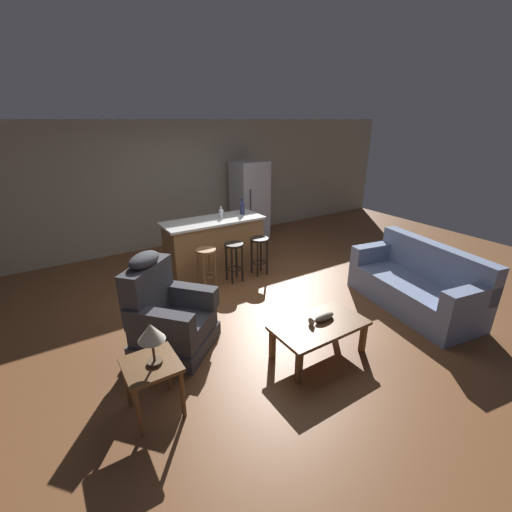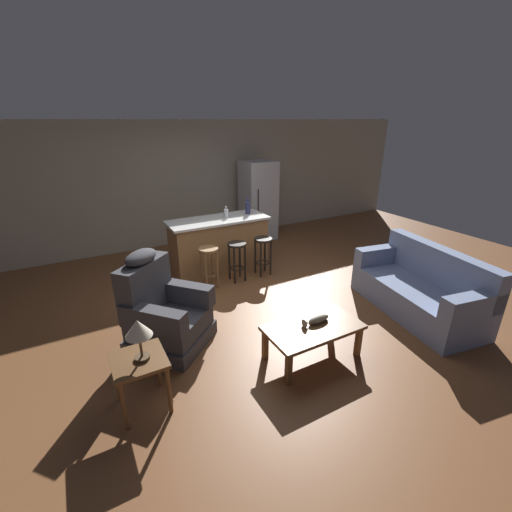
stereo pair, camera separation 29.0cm
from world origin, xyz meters
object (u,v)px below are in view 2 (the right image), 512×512
end_table (140,367)px  kitchen_island (219,244)px  table_lamp (138,330)px  bottle_short_amber (226,213)px  recliner_near_lamp (163,313)px  bottle_tall_green (248,208)px  refrigerator (258,201)px  fish_figurine (316,320)px  coffee_table (313,330)px  bar_stool_left (209,260)px  bar_stool_right (263,249)px  bar_stool_middle (237,255)px  couch (420,290)px

end_table → kitchen_island: (1.97, 2.72, 0.02)m
table_lamp → bottle_short_amber: bottle_short_amber is taller
recliner_near_lamp → bottle_tall_green: (2.14, 1.86, 0.65)m
recliner_near_lamp → refrigerator: size_ratio=0.68×
fish_figurine → end_table: end_table is taller
coffee_table → kitchen_island: kitchen_island is taller
recliner_near_lamp → table_lamp: bearing=-65.9°
bar_stool_left → bar_stool_right: same height
fish_figurine → bar_stool_middle: size_ratio=0.50×
kitchen_island → couch: bearing=-56.2°
recliner_near_lamp → kitchen_island: recliner_near_lamp is taller
bar_stool_middle → table_lamp: bearing=-133.4°
end_table → table_lamp: 0.41m
coffee_table → fish_figurine: 0.12m
recliner_near_lamp → bar_stool_right: recliner_near_lamp is taller
bottle_tall_green → end_table: bearing=-133.1°
couch → table_lamp: bearing=8.8°
bar_stool_middle → bottle_tall_green: bottle_tall_green is taller
bottle_tall_green → refrigerator: bearing=52.9°
bar_stool_right → table_lamp: bearing=-139.8°
bar_stool_left → table_lamp: bearing=-125.1°
couch → bar_stool_right: 2.57m
couch → end_table: 3.87m
couch → fish_figurine: bearing=11.7°
couch → bar_stool_left: (-2.34, 2.19, 0.13)m
coffee_table → bottle_short_amber: bottle_short_amber is taller
bottle_tall_green → bottle_short_amber: (-0.45, -0.03, -0.04)m
table_lamp → bottle_tall_green: size_ratio=1.31×
fish_figurine → table_lamp: bearing=175.8°
fish_figurine → kitchen_island: (0.04, 2.88, 0.02)m
kitchen_island → bottle_short_amber: bottle_short_amber is taller
kitchen_island → bar_stool_middle: (0.06, -0.63, -0.01)m
bar_stool_middle → bottle_short_amber: bottle_short_amber is taller
couch → table_lamp: size_ratio=4.92×
kitchen_island → bottle_short_amber: bearing=8.1°
coffee_table → couch: 1.99m
end_table → kitchen_island: bearing=54.1°
end_table → table_lamp: bearing=-27.9°
kitchen_island → bottle_tall_green: bottle_tall_green is taller
bar_stool_left → refrigerator: bearing=43.2°
table_lamp → fish_figurine: bearing=-4.2°
table_lamp → bar_stool_left: size_ratio=0.60×
couch → bottle_short_amber: size_ratio=9.84×
table_lamp → bar_stool_left: table_lamp is taller
kitchen_island → bar_stool_right: (0.57, -0.63, -0.01)m
couch → refrigerator: 4.08m
bar_stool_left → couch: bearing=-43.1°
end_table → refrigerator: size_ratio=0.32×
recliner_near_lamp → bar_stool_middle: recliner_near_lamp is taller
fish_figurine → bottle_short_amber: bottle_short_amber is taller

